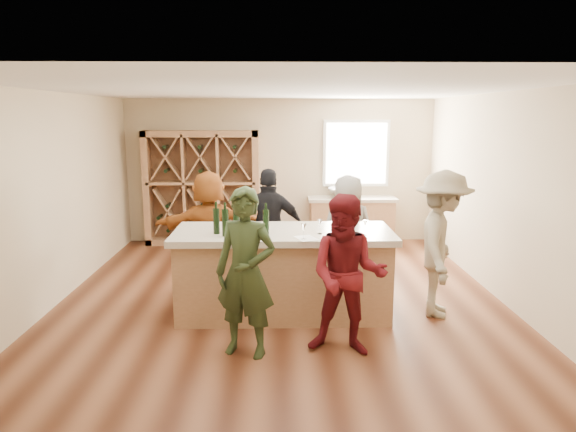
{
  "coord_description": "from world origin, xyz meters",
  "views": [
    {
      "loc": [
        -0.03,
        -6.6,
        2.5
      ],
      "look_at": [
        0.1,
        0.2,
        1.15
      ],
      "focal_mm": 32.0,
      "sensor_mm": 36.0,
      "label": 1
    }
  ],
  "objects_px": {
    "sink": "(342,193)",
    "wine_bottle_c": "(236,219)",
    "person_near_right": "(348,276)",
    "wine_bottle_e": "(266,222)",
    "wine_rack": "(202,188)",
    "person_near_left": "(246,273)",
    "person_far_mid": "(270,228)",
    "person_server": "(442,244)",
    "wine_bottle_a": "(216,221)",
    "wine_bottle_b": "(225,223)",
    "person_far_right": "(348,230)",
    "person_far_left": "(209,228)",
    "tasting_counter_base": "(283,275)"
  },
  "relations": [
    {
      "from": "sink",
      "to": "wine_bottle_c",
      "type": "height_order",
      "value": "wine_bottle_c"
    },
    {
      "from": "person_near_right",
      "to": "wine_bottle_e",
      "type": "bearing_deg",
      "value": 145.36
    },
    {
      "from": "wine_rack",
      "to": "sink",
      "type": "xyz_separation_m",
      "value": [
        2.7,
        -0.07,
        -0.09
      ]
    },
    {
      "from": "wine_bottle_c",
      "to": "person_near_left",
      "type": "height_order",
      "value": "person_near_left"
    },
    {
      "from": "wine_bottle_c",
      "to": "wine_bottle_e",
      "type": "distance_m",
      "value": 0.38
    },
    {
      "from": "wine_bottle_c",
      "to": "person_far_mid",
      "type": "bearing_deg",
      "value": 71.41
    },
    {
      "from": "wine_bottle_c",
      "to": "person_near_right",
      "type": "bearing_deg",
      "value": -40.63
    },
    {
      "from": "person_near_right",
      "to": "person_server",
      "type": "height_order",
      "value": "person_server"
    },
    {
      "from": "sink",
      "to": "wine_bottle_e",
      "type": "distance_m",
      "value": 4.01
    },
    {
      "from": "wine_bottle_a",
      "to": "wine_rack",
      "type": "bearing_deg",
      "value": 100.74
    },
    {
      "from": "wine_bottle_b",
      "to": "person_server",
      "type": "xyz_separation_m",
      "value": [
        2.66,
        0.19,
        -0.32
      ]
    },
    {
      "from": "person_far_mid",
      "to": "person_far_right",
      "type": "distance_m",
      "value": 1.15
    },
    {
      "from": "person_near_left",
      "to": "person_near_right",
      "type": "bearing_deg",
      "value": 18.45
    },
    {
      "from": "wine_bottle_b",
      "to": "person_server",
      "type": "bearing_deg",
      "value": 4.06
    },
    {
      "from": "wine_bottle_c",
      "to": "person_near_left",
      "type": "relative_size",
      "value": 0.19
    },
    {
      "from": "wine_bottle_b",
      "to": "person_far_left",
      "type": "relative_size",
      "value": 0.19
    },
    {
      "from": "tasting_counter_base",
      "to": "wine_bottle_e",
      "type": "distance_m",
      "value": 0.78
    },
    {
      "from": "person_near_right",
      "to": "person_far_left",
      "type": "relative_size",
      "value": 1.0
    },
    {
      "from": "wine_rack",
      "to": "person_far_mid",
      "type": "height_order",
      "value": "wine_rack"
    },
    {
      "from": "wine_bottle_e",
      "to": "tasting_counter_base",
      "type": "bearing_deg",
      "value": 40.49
    },
    {
      "from": "tasting_counter_base",
      "to": "person_near_right",
      "type": "height_order",
      "value": "person_near_right"
    },
    {
      "from": "wine_bottle_e",
      "to": "sink",
      "type": "bearing_deg",
      "value": 69.84
    },
    {
      "from": "wine_bottle_c",
      "to": "person_far_right",
      "type": "bearing_deg",
      "value": 38.34
    },
    {
      "from": "tasting_counter_base",
      "to": "wine_bottle_b",
      "type": "relative_size",
      "value": 8.01
    },
    {
      "from": "sink",
      "to": "person_far_mid",
      "type": "relative_size",
      "value": 0.31
    },
    {
      "from": "wine_bottle_c",
      "to": "person_far_right",
      "type": "relative_size",
      "value": 0.2
    },
    {
      "from": "person_near_right",
      "to": "person_server",
      "type": "distance_m",
      "value": 1.68
    },
    {
      "from": "sink",
      "to": "person_far_left",
      "type": "bearing_deg",
      "value": -133.2
    },
    {
      "from": "wine_bottle_b",
      "to": "person_far_right",
      "type": "height_order",
      "value": "person_far_right"
    },
    {
      "from": "wine_bottle_e",
      "to": "person_far_mid",
      "type": "bearing_deg",
      "value": 88.86
    },
    {
      "from": "wine_bottle_b",
      "to": "wine_bottle_e",
      "type": "bearing_deg",
      "value": 11.77
    },
    {
      "from": "wine_rack",
      "to": "person_near_left",
      "type": "bearing_deg",
      "value": -76.72
    },
    {
      "from": "sink",
      "to": "wine_bottle_b",
      "type": "xyz_separation_m",
      "value": [
        -1.86,
        -3.86,
        0.23
      ]
    },
    {
      "from": "sink",
      "to": "person_near_right",
      "type": "distance_m",
      "value": 4.74
    },
    {
      "from": "wine_rack",
      "to": "person_server",
      "type": "bearing_deg",
      "value": -46.89
    },
    {
      "from": "person_far_right",
      "to": "person_far_left",
      "type": "xyz_separation_m",
      "value": [
        -2.04,
        0.04,
        0.03
      ]
    },
    {
      "from": "wine_rack",
      "to": "wine_bottle_a",
      "type": "distance_m",
      "value": 3.87
    },
    {
      "from": "wine_bottle_b",
      "to": "person_far_left",
      "type": "height_order",
      "value": "person_far_left"
    },
    {
      "from": "tasting_counter_base",
      "to": "person_near_right",
      "type": "distance_m",
      "value": 1.35
    },
    {
      "from": "wine_bottle_a",
      "to": "person_far_right",
      "type": "relative_size",
      "value": 0.19
    },
    {
      "from": "person_server",
      "to": "person_far_left",
      "type": "distance_m",
      "value": 3.3
    },
    {
      "from": "wine_bottle_e",
      "to": "person_near_left",
      "type": "relative_size",
      "value": 0.17
    },
    {
      "from": "person_near_left",
      "to": "person_far_right",
      "type": "xyz_separation_m",
      "value": [
        1.36,
        2.27,
        -0.07
      ]
    },
    {
      "from": "sink",
      "to": "person_near_left",
      "type": "height_order",
      "value": "person_near_left"
    },
    {
      "from": "tasting_counter_base",
      "to": "wine_bottle_c",
      "type": "xyz_separation_m",
      "value": [
        -0.57,
        -0.07,
        0.75
      ]
    },
    {
      "from": "person_far_mid",
      "to": "person_far_right",
      "type": "relative_size",
      "value": 1.06
    },
    {
      "from": "wine_rack",
      "to": "person_far_left",
      "type": "relative_size",
      "value": 1.29
    },
    {
      "from": "wine_bottle_e",
      "to": "wine_bottle_a",
      "type": "bearing_deg",
      "value": 177.38
    },
    {
      "from": "person_near_left",
      "to": "sink",
      "type": "bearing_deg",
      "value": 89.91
    },
    {
      "from": "sink",
      "to": "person_far_mid",
      "type": "bearing_deg",
      "value": -118.52
    }
  ]
}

